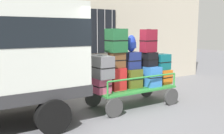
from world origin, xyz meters
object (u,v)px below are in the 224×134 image
(suitcase_left_bottom, at_px, (99,85))
(suitcase_center_middle, at_px, (132,60))
(luggage_cart, at_px, (133,91))
(suitcase_center_bottom, at_px, (132,78))
(backpack, at_px, (131,44))
(suitcase_right_middle, at_px, (162,62))
(suitcase_midright_middle, at_px, (147,59))
(suitcase_right_bottom, at_px, (161,76))
(suitcase_left_middle, at_px, (100,67))
(suitcase_midleft_bottom, at_px, (117,79))
(suitcase_midleft_top, at_px, (116,40))
(suitcase_midright_top, at_px, (149,41))
(suitcase_midright_bottom, at_px, (148,76))
(suitcase_midleft_middle, at_px, (117,60))

(suitcase_left_bottom, distance_m, suitcase_center_middle, 1.17)
(luggage_cart, distance_m, suitcase_center_bottom, 0.35)
(luggage_cart, distance_m, suitcase_center_middle, 0.83)
(backpack, bearing_deg, luggage_cart, -52.56)
(suitcase_right_middle, bearing_deg, backpack, 178.59)
(suitcase_midright_middle, distance_m, suitcase_right_bottom, 0.74)
(suitcase_left_bottom, xyz_separation_m, suitcase_right_middle, (2.07, 0.00, 0.43))
(suitcase_right_middle, height_order, backpack, backpack)
(suitcase_left_middle, height_order, suitcase_midleft_bottom, suitcase_left_middle)
(suitcase_right_middle, bearing_deg, suitcase_midleft_top, 179.26)
(suitcase_left_bottom, distance_m, suitcase_right_middle, 2.12)
(suitcase_left_middle, xyz_separation_m, suitcase_right_bottom, (2.07, 0.06, -0.45))
(suitcase_left_middle, xyz_separation_m, suitcase_center_bottom, (1.04, 0.06, -0.40))
(suitcase_midleft_top, height_order, backpack, suitcase_midleft_top)
(suitcase_midleft_top, relative_size, suitcase_midright_top, 0.95)
(suitcase_midleft_bottom, distance_m, suitcase_center_bottom, 0.52)
(suitcase_midright_bottom, bearing_deg, suitcase_center_bottom, 178.42)
(suitcase_left_middle, relative_size, suitcase_right_bottom, 1.28)
(suitcase_midleft_middle, bearing_deg, suitcase_midright_middle, 1.71)
(luggage_cart, relative_size, suitcase_midleft_middle, 5.68)
(suitcase_midright_bottom, height_order, suitcase_right_middle, suitcase_right_middle)
(luggage_cart, bearing_deg, suitcase_midleft_top, 175.82)
(suitcase_midleft_middle, distance_m, suitcase_midright_bottom, 1.15)
(suitcase_right_middle, bearing_deg, suitcase_midright_bottom, -179.40)
(suitcase_center_middle, bearing_deg, suitcase_midright_top, -3.70)
(suitcase_left_bottom, xyz_separation_m, suitcase_midright_bottom, (1.56, -0.00, 0.08))
(suitcase_midleft_middle, height_order, suitcase_midright_bottom, suitcase_midleft_middle)
(suitcase_midright_top, xyz_separation_m, backpack, (-0.55, 0.04, -0.06))
(suitcase_left_bottom, height_order, suitcase_midright_bottom, suitcase_midright_bottom)
(luggage_cart, xyz_separation_m, suitcase_midleft_middle, (-0.52, 0.01, 0.88))
(suitcase_midleft_top, bearing_deg, luggage_cart, -4.18)
(luggage_cart, height_order, suitcase_right_bottom, suitcase_right_bottom)
(suitcase_midleft_bottom, bearing_deg, suitcase_left_bottom, 178.81)
(suitcase_center_middle, bearing_deg, suitcase_midright_middle, 0.17)
(luggage_cart, height_order, suitcase_midleft_middle, suitcase_midleft_middle)
(suitcase_midleft_middle, relative_size, suitcase_right_bottom, 0.69)
(suitcase_midleft_middle, distance_m, suitcase_midright_top, 1.14)
(suitcase_midleft_bottom, xyz_separation_m, suitcase_midright_top, (1.04, -0.00, 0.95))
(suitcase_center_bottom, distance_m, backpack, 0.92)
(suitcase_center_middle, xyz_separation_m, suitcase_right_middle, (1.04, -0.02, -0.10))
(suitcase_midleft_middle, distance_m, suitcase_midright_middle, 1.04)
(suitcase_midright_top, relative_size, backpack, 1.42)
(suitcase_midleft_middle, bearing_deg, suitcase_right_bottom, 0.47)
(luggage_cart, distance_m, suitcase_midleft_bottom, 0.65)
(suitcase_midright_middle, height_order, suitcase_midright_top, suitcase_midright_top)
(suitcase_midleft_bottom, bearing_deg, suitcase_left_middle, -175.13)
(suitcase_left_bottom, height_order, suitcase_center_middle, suitcase_center_middle)
(suitcase_center_bottom, relative_size, suitcase_midright_top, 0.80)
(suitcase_left_middle, bearing_deg, suitcase_midleft_middle, 5.00)
(suitcase_midright_bottom, distance_m, suitcase_right_middle, 0.63)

